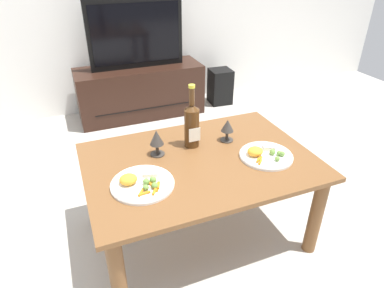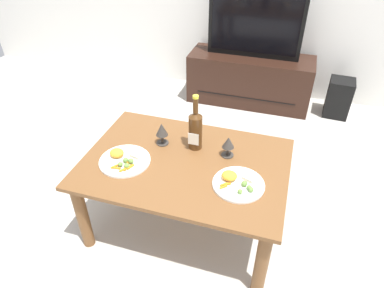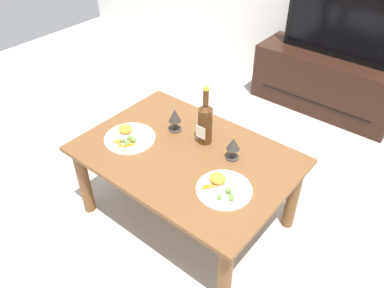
{
  "view_description": "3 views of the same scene",
  "coord_description": "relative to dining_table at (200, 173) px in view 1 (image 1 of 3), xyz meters",
  "views": [
    {
      "loc": [
        -0.58,
        -1.34,
        1.45
      ],
      "look_at": [
        -0.02,
        0.07,
        0.57
      ],
      "focal_mm": 31.44,
      "sensor_mm": 36.0,
      "label": 1
    },
    {
      "loc": [
        0.49,
        -1.45,
        1.76
      ],
      "look_at": [
        0.03,
        0.04,
        0.61
      ],
      "focal_mm": 32.15,
      "sensor_mm": 36.0,
      "label": 2
    },
    {
      "loc": [
        1.05,
        -1.24,
        1.84
      ],
      "look_at": [
        0.02,
        0.03,
        0.56
      ],
      "focal_mm": 35.87,
      "sensor_mm": 36.0,
      "label": 3
    }
  ],
  "objects": [
    {
      "name": "dining_table",
      "position": [
        0.0,
        0.0,
        0.0
      ],
      "size": [
        1.17,
        0.81,
        0.51
      ],
      "color": "brown",
      "rests_on": "ground_plane"
    },
    {
      "name": "goblet_left",
      "position": [
        -0.19,
        0.13,
        0.18
      ],
      "size": [
        0.08,
        0.08,
        0.14
      ],
      "color": "#38332D",
      "rests_on": "dining_table"
    },
    {
      "name": "tv_screen",
      "position": [
        0.1,
        1.74,
        0.37
      ],
      "size": [
        0.87,
        0.05,
        0.62
      ],
      "color": "black",
      "rests_on": "tv_stand"
    },
    {
      "name": "ground_plane",
      "position": [
        0.0,
        0.0,
        -0.42
      ],
      "size": [
        6.4,
        6.4,
        0.0
      ],
      "primitive_type": "plane",
      "color": "#B7B2A8"
    },
    {
      "name": "tv_stand",
      "position": [
        0.1,
        1.74,
        -0.18
      ],
      "size": [
        1.2,
        0.43,
        0.49
      ],
      "color": "black",
      "rests_on": "ground_plane"
    },
    {
      "name": "floor_speaker",
      "position": [
        0.97,
        1.72,
        -0.24
      ],
      "size": [
        0.23,
        0.23,
        0.37
      ],
      "primitive_type": "cube",
      "rotation": [
        0.0,
        0.0,
        -0.06
      ],
      "color": "black",
      "rests_on": "ground_plane"
    },
    {
      "name": "goblet_right",
      "position": [
        0.22,
        0.13,
        0.17
      ],
      "size": [
        0.07,
        0.07,
        0.13
      ],
      "color": "#38332D",
      "rests_on": "dining_table"
    },
    {
      "name": "dinner_plate_right",
      "position": [
        0.32,
        -0.1,
        0.1
      ],
      "size": [
        0.28,
        0.28,
        0.06
      ],
      "color": "white",
      "rests_on": "dining_table"
    },
    {
      "name": "wine_bottle",
      "position": [
        0.01,
        0.15,
        0.22
      ],
      "size": [
        0.08,
        0.08,
        0.35
      ],
      "color": "#4C2D14",
      "rests_on": "dining_table"
    },
    {
      "name": "dinner_plate_left",
      "position": [
        -0.33,
        -0.1,
        0.1
      ],
      "size": [
        0.29,
        0.29,
        0.06
      ],
      "color": "white",
      "rests_on": "dining_table"
    }
  ]
}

